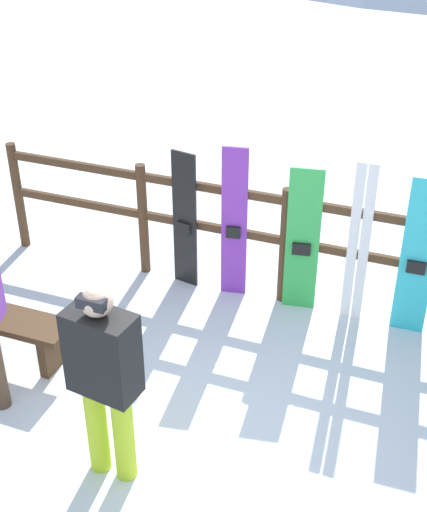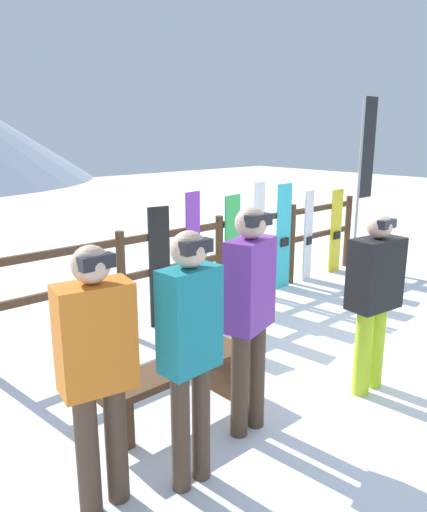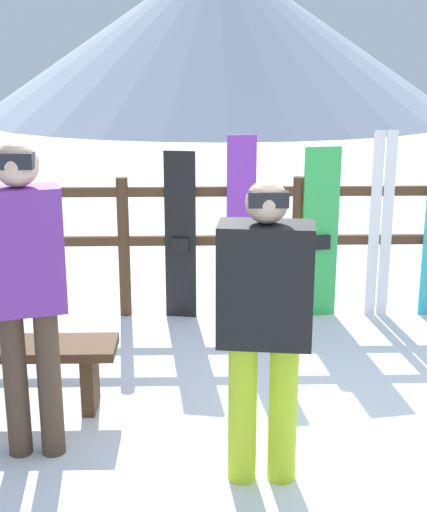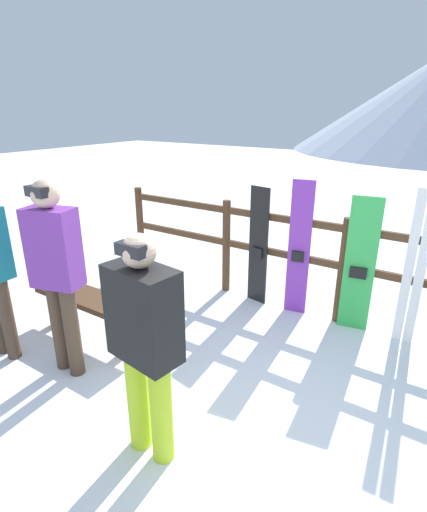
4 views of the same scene
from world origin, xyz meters
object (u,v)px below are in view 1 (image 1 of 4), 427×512
object	(u,v)px
person_black	(104,373)
snowboard_green	(303,241)
snowboard_cyan	(418,259)
snowboard_black_stripe	(185,221)
ski_pair_white	(359,245)
snowboard_purple	(234,224)

from	to	relation	value
person_black	snowboard_green	xyz separation A→B (m)	(0.71, 2.49, -0.19)
person_black	snowboard_cyan	size ratio (longest dim) A/B	1.04
snowboard_black_stripe	snowboard_cyan	bearing A→B (deg)	0.00
person_black	ski_pair_white	xyz separation A→B (m)	(1.23, 2.49, -0.12)
snowboard_green	snowboard_cyan	distance (m)	1.04
snowboard_black_stripe	snowboard_green	world-z (taller)	snowboard_green
ski_pair_white	snowboard_cyan	distance (m)	0.53
snowboard_purple	snowboard_cyan	size ratio (longest dim) A/B	1.02
snowboard_green	snowboard_cyan	world-z (taller)	snowboard_cyan
snowboard_black_stripe	snowboard_purple	distance (m)	0.52
person_black	snowboard_purple	bearing A→B (deg)	89.14
snowboard_purple	ski_pair_white	xyz separation A→B (m)	(1.19, 0.00, 0.02)
snowboard_black_stripe	snowboard_purple	bearing A→B (deg)	0.01
snowboard_purple	ski_pair_white	bearing A→B (deg)	0.16
snowboard_black_stripe	snowboard_green	xyz separation A→B (m)	(1.19, 0.00, 0.01)
snowboard_green	snowboard_cyan	xyz separation A→B (m)	(1.04, 0.00, 0.04)
snowboard_purple	snowboard_black_stripe	bearing A→B (deg)	-179.99
snowboard_purple	snowboard_cyan	bearing A→B (deg)	-0.00
person_black	snowboard_green	world-z (taller)	person_black
snowboard_black_stripe	snowboard_cyan	size ratio (longest dim) A/B	0.93
snowboard_green	ski_pair_white	bearing A→B (deg)	0.38
snowboard_black_stripe	ski_pair_white	bearing A→B (deg)	0.12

